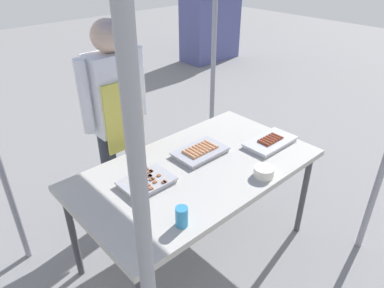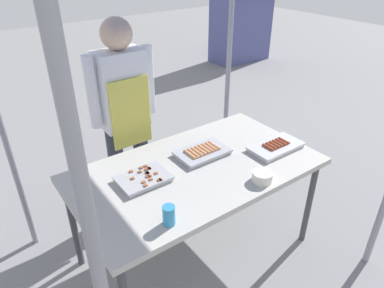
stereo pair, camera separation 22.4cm
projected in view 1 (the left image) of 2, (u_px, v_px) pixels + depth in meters
name	position (u px, v px, depth m)	size (l,w,h in m)	color
ground_plane	(196.00, 250.00, 2.66)	(18.00, 18.00, 0.00)	slate
stall_table	(197.00, 174.00, 2.31)	(1.60, 0.90, 0.75)	#B7B2A8
tray_grilled_sausages	(200.00, 151.00, 2.41)	(0.36, 0.23, 0.05)	#ADADB2
tray_meat_skewers	(147.00, 182.00, 2.12)	(0.31, 0.22, 0.04)	#ADADB2
tray_pork_links	(270.00, 142.00, 2.53)	(0.39, 0.21, 0.05)	silver
condiment_bowl	(264.00, 172.00, 2.18)	(0.13, 0.13, 0.06)	silver
drink_cup_near_edge	(182.00, 217.00, 1.79)	(0.07, 0.07, 0.11)	#338CBF
vendor_woman	(116.00, 112.00, 2.55)	(0.52, 0.23, 1.60)	#333842
neighbor_stall_left	(211.00, 13.00, 6.55)	(1.09, 0.60, 1.70)	#4C518C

